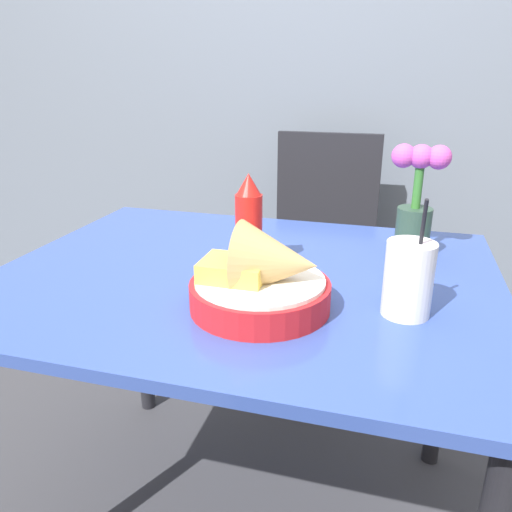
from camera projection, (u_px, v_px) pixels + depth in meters
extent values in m
cube|color=slate|center=(331.00, 32.00, 1.99)|extent=(7.00, 0.06, 2.60)
cube|color=#334C9E|center=(245.00, 277.00, 1.12)|extent=(1.10, 0.87, 0.02)
cylinder|color=black|center=(141.00, 320.00, 1.71)|extent=(0.05, 0.05, 0.71)
cylinder|color=black|center=(444.00, 363.00, 1.46)|extent=(0.05, 0.05, 0.71)
cylinder|color=black|center=(258.00, 338.00, 1.85)|extent=(0.03, 0.03, 0.45)
cylinder|color=black|center=(356.00, 352.00, 1.76)|extent=(0.03, 0.03, 0.45)
cylinder|color=black|center=(280.00, 298.00, 2.18)|extent=(0.03, 0.03, 0.45)
cylinder|color=black|center=(364.00, 308.00, 2.08)|extent=(0.03, 0.03, 0.45)
cube|color=black|center=(317.00, 267.00, 1.89)|extent=(0.40, 0.40, 0.02)
cube|color=black|center=(327.00, 193.00, 1.97)|extent=(0.40, 0.03, 0.47)
cylinder|color=red|center=(260.00, 295.00, 0.94)|extent=(0.26, 0.26, 0.05)
cylinder|color=white|center=(260.00, 280.00, 0.93)|extent=(0.24, 0.24, 0.01)
cone|color=tan|center=(278.00, 262.00, 0.90)|extent=(0.15, 0.15, 0.15)
cube|color=#E5C14C|center=(234.00, 271.00, 0.92)|extent=(0.12, 0.10, 0.04)
cylinder|color=red|center=(251.00, 232.00, 1.11)|extent=(0.06, 0.06, 0.17)
cone|color=red|center=(250.00, 184.00, 1.08)|extent=(0.05, 0.05, 0.05)
cylinder|color=silver|center=(408.00, 279.00, 0.90)|extent=(0.09, 0.09, 0.14)
cylinder|color=black|center=(408.00, 285.00, 0.90)|extent=(0.08, 0.08, 0.11)
cylinder|color=black|center=(420.00, 247.00, 0.87)|extent=(0.01, 0.07, 0.19)
cylinder|color=#2D4738|center=(413.00, 233.00, 1.19)|extent=(0.08, 0.08, 0.12)
cylinder|color=#33722D|center=(418.00, 185.00, 1.15)|extent=(0.02, 0.02, 0.11)
sphere|color=#D14CB2|center=(421.00, 157.00, 1.12)|extent=(0.05, 0.05, 0.05)
sphere|color=#D14CB2|center=(404.00, 156.00, 1.13)|extent=(0.05, 0.05, 0.05)
sphere|color=#D14CB2|center=(439.00, 157.00, 1.11)|extent=(0.05, 0.05, 0.05)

